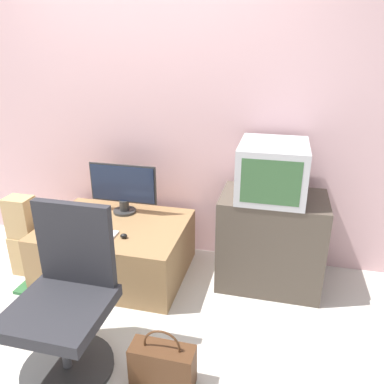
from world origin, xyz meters
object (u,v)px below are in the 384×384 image
crt_tv (272,170)px  main_monitor (123,188)px  mouse (124,236)px  office_chair (66,304)px  book (30,288)px  cardboard_box_lower (28,254)px  handbag (163,365)px  keyboard (98,233)px

crt_tv → main_monitor: bearing=176.9°
mouse → office_chair: office_chair is taller
book → mouse: bearing=14.8°
mouse → main_monitor: bearing=112.5°
crt_tv → cardboard_box_lower: size_ratio=1.65×
crt_tv → handbag: size_ratio=1.49×
keyboard → book: (-0.51, -0.20, -0.43)m
keyboard → book: size_ratio=1.70×
crt_tv → cardboard_box_lower: crt_tv is taller
main_monitor → book: (-0.55, -0.61, -0.64)m
keyboard → crt_tv: bearing=15.9°
cardboard_box_lower → book: (0.15, -0.22, -0.15)m
office_chair → mouse: bearing=87.6°
crt_tv → book: size_ratio=3.20×
book → cardboard_box_lower: bearing=123.8°
office_chair → book: (-0.69, 0.54, -0.40)m
office_chair → cardboard_box_lower: size_ratio=2.90×
cardboard_box_lower → handbag: handbag is taller
office_chair → handbag: office_chair is taller
handbag → book: 1.37m
keyboard → mouse: mouse is taller
office_chair → keyboard: bearing=103.7°
main_monitor → book: size_ratio=3.36×
crt_tv → keyboard: bearing=-164.1°
main_monitor → office_chair: size_ratio=0.60×
mouse → handbag: size_ratio=0.14×
office_chair → cardboard_box_lower: bearing=137.8°
main_monitor → cardboard_box_lower: size_ratio=1.73×
mouse → crt_tv: (1.00, 0.35, 0.46)m
crt_tv → mouse: bearing=-160.4°
handbag → keyboard: bearing=134.0°
office_chair → book: bearing=142.0°
keyboard → office_chair: 0.76m
main_monitor → keyboard: (-0.04, -0.41, -0.21)m
office_chair → cardboard_box_lower: 1.15m
cardboard_box_lower → book: 0.30m
main_monitor → cardboard_box_lower: main_monitor is taller
cardboard_box_lower → book: cardboard_box_lower is taller
keyboard → cardboard_box_lower: keyboard is taller
office_chair → main_monitor: bearing=97.1°
main_monitor → mouse: size_ratio=10.76×
crt_tv → handbag: 1.44m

